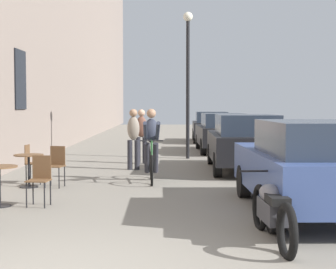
# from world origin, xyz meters

# --- Properties ---
(cafe_chair_mid_toward_street) EXTENTS (0.42, 0.42, 0.89)m
(cafe_chair_mid_toward_street) POSITION_xyz_m (-1.28, 4.01, 0.52)
(cafe_chair_mid_toward_street) COLOR black
(cafe_chair_mid_toward_street) RESTS_ON ground_plane
(cafe_table_far) EXTENTS (0.64, 0.64, 0.72)m
(cafe_table_far) POSITION_xyz_m (-2.02, 6.12, 0.52)
(cafe_table_far) COLOR black
(cafe_table_far) RESTS_ON ground_plane
(cafe_chair_far_toward_street) EXTENTS (0.44, 0.44, 0.89)m
(cafe_chair_far_toward_street) POSITION_xyz_m (-1.44, 6.19, 0.52)
(cafe_chair_far_toward_street) COLOR black
(cafe_chair_far_toward_street) RESTS_ON ground_plane
(cafe_chair_far_toward_wall) EXTENTS (0.40, 0.40, 0.89)m
(cafe_chair_far_toward_wall) POSITION_xyz_m (-2.09, 6.68, 0.52)
(cafe_chair_far_toward_wall) COLOR black
(cafe_chair_far_toward_wall) RESTS_ON ground_plane
(cyclist_on_bicycle) EXTENTS (0.52, 1.76, 1.74)m
(cyclist_on_bicycle) POSITION_xyz_m (0.64, 7.00, 0.81)
(cyclist_on_bicycle) COLOR black
(cyclist_on_bicycle) RESTS_ON ground_plane
(pedestrian_near) EXTENTS (0.35, 0.26, 1.69)m
(pedestrian_near) POSITION_xyz_m (0.09, 9.24, 0.95)
(pedestrian_near) COLOR #26262D
(pedestrian_near) RESTS_ON ground_plane
(pedestrian_mid) EXTENTS (0.35, 0.25, 1.67)m
(pedestrian_mid) POSITION_xyz_m (0.25, 10.78, 0.94)
(pedestrian_mid) COLOR #26262D
(pedestrian_mid) RESTS_ON ground_plane
(street_lamp) EXTENTS (0.32, 0.32, 4.90)m
(street_lamp) POSITION_xyz_m (1.74, 12.32, 3.11)
(street_lamp) COLOR black
(street_lamp) RESTS_ON ground_plane
(parked_car_nearest) EXTENTS (1.86, 4.35, 1.54)m
(parked_car_nearest) POSITION_xyz_m (3.32, 3.28, 0.80)
(parked_car_nearest) COLOR #384C84
(parked_car_nearest) RESTS_ON ground_plane
(parked_car_second) EXTENTS (1.96, 4.41, 1.55)m
(parked_car_second) POSITION_xyz_m (3.14, 8.97, 0.80)
(parked_car_second) COLOR black
(parked_car_second) RESTS_ON ground_plane
(parked_car_third) EXTENTS (1.80, 4.22, 1.50)m
(parked_car_third) POSITION_xyz_m (3.14, 14.76, 0.78)
(parked_car_third) COLOR black
(parked_car_third) RESTS_ON ground_plane
(parked_car_fourth) EXTENTS (1.90, 4.25, 1.49)m
(parked_car_fourth) POSITION_xyz_m (3.24, 20.39, 0.77)
(parked_car_fourth) COLOR black
(parked_car_fourth) RESTS_ON ground_plane
(parked_motorcycle) EXTENTS (0.62, 2.15, 0.92)m
(parked_motorcycle) POSITION_xyz_m (2.36, 1.51, 0.40)
(parked_motorcycle) COLOR black
(parked_motorcycle) RESTS_ON ground_plane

